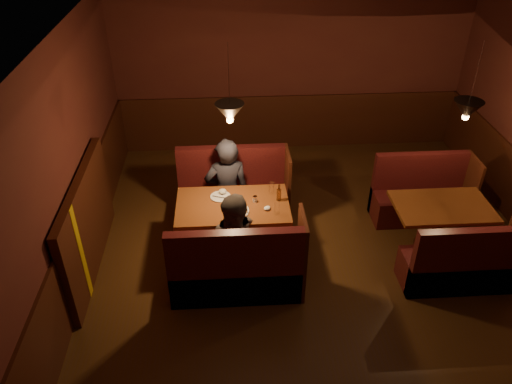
{
  "coord_description": "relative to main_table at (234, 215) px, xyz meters",
  "views": [
    {
      "loc": [
        -1.14,
        -4.69,
        4.44
      ],
      "look_at": [
        -0.8,
        0.54,
        0.95
      ],
      "focal_mm": 35.0,
      "sensor_mm": 36.0,
      "label": 1
    }
  ],
  "objects": [
    {
      "name": "room",
      "position": [
        0.81,
        -0.5,
        0.45
      ],
      "size": [
        6.02,
        7.02,
        2.92
      ],
      "color": "#513019",
      "rests_on": "ground"
    },
    {
      "name": "diner_a",
      "position": [
        -0.08,
        0.64,
        0.27
      ],
      "size": [
        0.68,
        0.49,
        1.73
      ],
      "primitive_type": "imported",
      "rotation": [
        0.0,
        0.0,
        3.26
      ],
      "color": "#23232D",
      "rests_on": "ground"
    },
    {
      "name": "second_bench_near",
      "position": [
        2.74,
        -0.85,
        -0.28
      ],
      "size": [
        1.38,
        0.52,
        0.99
      ],
      "color": "black",
      "rests_on": "ground"
    },
    {
      "name": "second_bench_far",
      "position": [
        2.74,
        0.64,
        -0.28
      ],
      "size": [
        1.38,
        0.52,
        0.99
      ],
      "color": "black",
      "rests_on": "ground"
    },
    {
      "name": "main_bench_far",
      "position": [
        0.02,
        0.82,
        -0.25
      ],
      "size": [
        1.59,
        0.57,
        1.08
      ],
      "color": "black",
      "rests_on": "ground"
    },
    {
      "name": "second_table",
      "position": [
        2.72,
        -0.11,
        -0.07
      ],
      "size": [
        1.25,
        0.8,
        0.71
      ],
      "color": "brown",
      "rests_on": "ground"
    },
    {
      "name": "main_bench_near",
      "position": [
        0.02,
        -0.82,
        -0.25
      ],
      "size": [
        1.59,
        0.57,
        1.08
      ],
      "color": "black",
      "rests_on": "ground"
    },
    {
      "name": "main_table",
      "position": [
        0.0,
        0.0,
        0.0
      ],
      "size": [
        1.45,
        0.88,
        1.01
      ],
      "color": "brown",
      "rests_on": "ground"
    },
    {
      "name": "diner_b",
      "position": [
        0.03,
        -0.56,
        0.2
      ],
      "size": [
        0.84,
        0.68,
        1.59
      ],
      "primitive_type": "imported",
      "rotation": [
        0.0,
        0.0,
        -0.11
      ],
      "color": "#38302D",
      "rests_on": "ground"
    }
  ]
}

